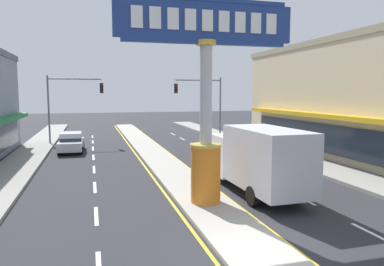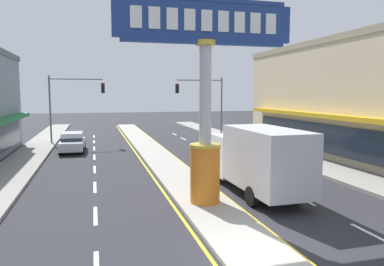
# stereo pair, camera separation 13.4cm
# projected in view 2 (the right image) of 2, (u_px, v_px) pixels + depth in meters

# --- Properties ---
(ground_plane) EXTENTS (160.00, 160.00, 0.00)m
(ground_plane) POSITION_uv_depth(u_px,v_px,m) (255.00, 256.00, 10.48)
(ground_plane) COLOR #28282D
(median_strip) EXTENTS (2.22, 52.00, 0.14)m
(median_strip) POSITION_uv_depth(u_px,v_px,m) (154.00, 154.00, 27.76)
(median_strip) COLOR #A39E93
(median_strip) RESTS_ON ground
(sidewalk_left) EXTENTS (2.59, 60.00, 0.18)m
(sidewalk_left) POSITION_uv_depth(u_px,v_px,m) (20.00, 164.00, 23.51)
(sidewalk_left) COLOR gray
(sidewalk_left) RESTS_ON ground
(sidewalk_right) EXTENTS (2.59, 60.00, 0.18)m
(sidewalk_right) POSITION_uv_depth(u_px,v_px,m) (275.00, 153.00, 28.16)
(sidewalk_right) COLOR gray
(sidewalk_right) RESTS_ON ground
(lane_markings) EXTENTS (8.96, 52.00, 0.01)m
(lane_markings) POSITION_uv_depth(u_px,v_px,m) (157.00, 158.00, 26.46)
(lane_markings) COLOR silver
(lane_markings) RESTS_ON ground
(district_sign) EXTENTS (7.28, 1.29, 8.22)m
(district_sign) POSITION_uv_depth(u_px,v_px,m) (205.00, 100.00, 14.76)
(district_sign) COLOR orange
(district_sign) RESTS_ON median_strip
(storefront_right) EXTENTS (8.24, 26.29, 8.53)m
(storefront_right) POSITION_uv_depth(u_px,v_px,m) (379.00, 98.00, 25.54)
(storefront_right) COLOR beige
(storefront_right) RESTS_ON ground
(traffic_light_left_side) EXTENTS (4.86, 0.46, 6.20)m
(traffic_light_left_side) POSITION_uv_depth(u_px,v_px,m) (71.00, 97.00, 32.94)
(traffic_light_left_side) COLOR slate
(traffic_light_left_side) RESTS_ON ground
(traffic_light_right_side) EXTENTS (4.86, 0.46, 6.20)m
(traffic_light_right_side) POSITION_uv_depth(u_px,v_px,m) (205.00, 97.00, 36.29)
(traffic_light_right_side) COLOR slate
(traffic_light_right_side) RESTS_ON ground
(box_truck_near_right_lane) EXTENTS (2.35, 6.95, 3.12)m
(box_truck_near_right_lane) POSITION_uv_depth(u_px,v_px,m) (257.00, 158.00, 16.71)
(box_truck_near_right_lane) COLOR white
(box_truck_near_right_lane) RESTS_ON ground
(sedan_far_right_lane) EXTENTS (1.92, 4.34, 1.53)m
(sedan_far_right_lane) POSITION_uv_depth(u_px,v_px,m) (73.00, 142.00, 29.05)
(sedan_far_right_lane) COLOR silver
(sedan_far_right_lane) RESTS_ON ground
(suv_near_left_lane) EXTENTS (2.02, 4.63, 1.90)m
(suv_near_left_lane) POSITION_uv_depth(u_px,v_px,m) (251.00, 146.00, 25.33)
(suv_near_left_lane) COLOR navy
(suv_near_left_lane) RESTS_ON ground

